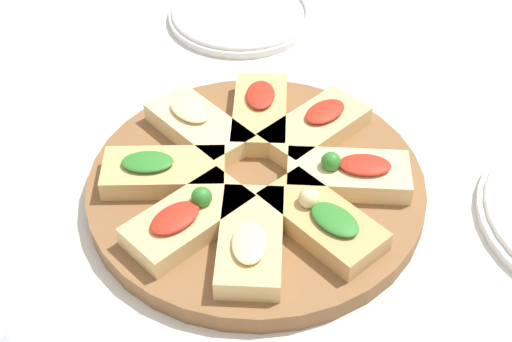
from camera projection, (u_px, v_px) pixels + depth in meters
The scene contains 11 objects.
ground_plane at pixel (256, 194), 0.74m from camera, with size 3.00×3.00×0.00m, color silver.
serving_board at pixel (256, 186), 0.74m from camera, with size 0.35×0.35×0.02m, color brown.
focaccia_slice_0 at pixel (319, 129), 0.77m from camera, with size 0.06×0.13×0.03m.
focaccia_slice_1 at pixel (260, 112), 0.79m from camera, with size 0.12×0.13×0.03m.
focaccia_slice_2 at pixel (198, 126), 0.77m from camera, with size 0.13×0.07×0.03m.
focaccia_slice_3 at pixel (163, 171), 0.72m from camera, with size 0.13×0.13×0.03m.
focaccia_slice_4 at pixel (185, 216), 0.67m from camera, with size 0.06×0.13×0.04m.
focaccia_slice_5 at pixel (251, 240), 0.65m from camera, with size 0.12×0.13×0.03m.
focaccia_slice_6 at pixel (322, 220), 0.67m from camera, with size 0.13×0.07×0.04m.
focaccia_slice_7 at pixel (348, 174), 0.72m from camera, with size 0.13×0.12×0.04m.
plate_left at pixel (241, 14), 0.99m from camera, with size 0.20×0.20×0.02m.
Camera 1 is at (0.36, -0.38, 0.53)m, focal length 50.00 mm.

